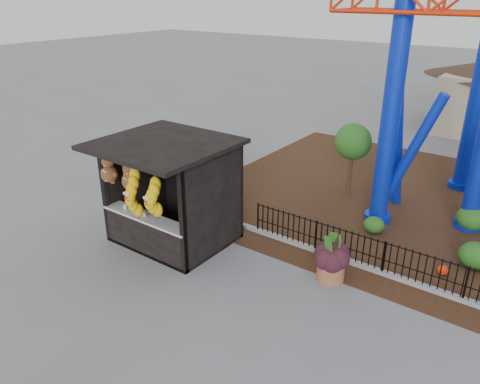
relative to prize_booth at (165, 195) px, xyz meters
The scene contains 9 objects.
ground 3.51m from the prize_booth, 16.62° to the right, with size 120.00×120.00×0.00m, color slate.
mulch_bed 10.10m from the prize_booth, 45.29° to the left, with size 18.00×12.00×0.02m, color #331E11.
curb 7.48m from the prize_booth, 16.62° to the left, with size 18.00×0.18×0.12m, color gray.
prize_booth is the anchor object (origin of this frame).
picket_fence 8.26m from the prize_booth, 14.82° to the left, with size 12.20×0.06×1.00m, color black, non-canonical shape.
terracotta_planter 5.08m from the prize_booth, 12.74° to the left, with size 0.72×0.72×0.57m, color #9A5638.
planter_foliage 4.96m from the prize_booth, 12.74° to the left, with size 0.70×0.70×0.64m, color black.
potted_plant 5.01m from the prize_booth, 21.55° to the left, with size 0.78×0.68×0.87m, color #235619.
landscaping 9.17m from the prize_booth, 33.44° to the left, with size 7.89×4.24×0.76m.
Camera 1 is at (5.98, -7.72, 6.97)m, focal length 35.00 mm.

